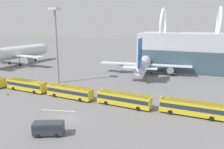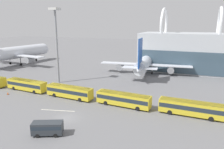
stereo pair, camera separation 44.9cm
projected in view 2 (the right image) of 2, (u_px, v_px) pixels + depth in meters
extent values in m
plane|color=slate|center=(67.00, 118.00, 43.95)|extent=(440.00, 440.00, 0.00)
torus|color=white|center=(164.00, 25.00, 88.39)|extent=(1.10, 13.95, 13.95)
torus|color=white|center=(219.00, 26.00, 80.96)|extent=(1.10, 13.95, 13.95)
cylinder|color=silver|center=(18.00, 52.00, 100.45)|extent=(8.54, 31.95, 5.52)
sphere|color=silver|center=(43.00, 49.00, 114.07)|extent=(5.41, 5.41, 5.41)
cube|color=silver|center=(15.00, 55.00, 99.01)|extent=(33.44, 6.87, 0.35)
cylinder|color=gray|center=(2.00, 57.00, 103.56)|extent=(3.06, 3.73, 2.74)
cylinder|color=gray|center=(30.00, 60.00, 95.19)|extent=(3.06, 3.73, 2.74)
cylinder|color=gray|center=(36.00, 55.00, 110.23)|extent=(0.36, 0.36, 4.52)
cylinder|color=black|center=(36.00, 60.00, 110.74)|extent=(0.55, 1.14, 1.10)
cylinder|color=gray|center=(10.00, 58.00, 101.04)|extent=(0.36, 0.36, 4.52)
cylinder|color=black|center=(10.00, 63.00, 101.56)|extent=(0.55, 1.14, 1.10)
cylinder|color=gray|center=(20.00, 59.00, 97.81)|extent=(0.36, 0.36, 4.52)
cylinder|color=black|center=(21.00, 64.00, 98.33)|extent=(0.55, 1.14, 1.10)
cylinder|color=silver|center=(146.00, 62.00, 83.04)|extent=(7.47, 30.65, 4.27)
sphere|color=silver|center=(150.00, 56.00, 97.26)|extent=(4.18, 4.18, 4.18)
cone|color=silver|center=(139.00, 70.00, 68.82)|extent=(4.74, 7.06, 4.06)
cube|color=silver|center=(145.00, 64.00, 81.47)|extent=(33.91, 6.99, 0.35)
cylinder|color=gray|center=(120.00, 67.00, 84.33)|extent=(2.79, 3.57, 2.45)
cylinder|color=gray|center=(171.00, 70.00, 79.29)|extent=(2.79, 3.57, 2.45)
cube|color=#1E4799|center=(140.00, 53.00, 68.33)|extent=(1.07, 6.37, 9.10)
cube|color=silver|center=(140.00, 68.00, 69.41)|extent=(11.38, 4.36, 0.28)
cylinder|color=gray|center=(148.00, 63.00, 93.06)|extent=(0.36, 0.36, 3.38)
cylinder|color=black|center=(148.00, 67.00, 93.44)|extent=(0.56, 1.14, 1.10)
cylinder|color=gray|center=(137.00, 68.00, 82.53)|extent=(0.36, 0.36, 3.38)
cylinder|color=black|center=(137.00, 72.00, 82.91)|extent=(0.56, 1.14, 1.10)
cylinder|color=gray|center=(152.00, 68.00, 81.05)|extent=(0.36, 0.36, 3.38)
cylinder|color=black|center=(152.00, 73.00, 81.43)|extent=(0.56, 1.14, 1.10)
cylinder|color=black|center=(1.00, 85.00, 66.18)|extent=(1.02, 0.37, 1.00)
cube|color=gold|center=(27.00, 85.00, 61.50)|extent=(12.89, 3.52, 2.64)
cube|color=#232D38|center=(27.00, 84.00, 61.44)|extent=(12.64, 3.53, 0.93)
cube|color=silver|center=(26.00, 80.00, 61.21)|extent=(12.51, 3.42, 0.12)
cylinder|color=black|center=(41.00, 90.00, 61.15)|extent=(1.02, 0.37, 1.00)
cylinder|color=black|center=(34.00, 92.00, 59.02)|extent=(1.02, 0.37, 1.00)
cylinder|color=black|center=(21.00, 86.00, 64.52)|extent=(1.02, 0.37, 1.00)
cylinder|color=black|center=(14.00, 88.00, 62.39)|extent=(1.02, 0.37, 1.00)
cube|color=gold|center=(70.00, 91.00, 55.49)|extent=(12.90, 3.56, 2.64)
cube|color=#232D38|center=(69.00, 90.00, 55.43)|extent=(12.65, 3.57, 0.93)
cube|color=silver|center=(69.00, 87.00, 55.20)|extent=(12.51, 3.45, 0.12)
cylinder|color=black|center=(85.00, 97.00, 55.13)|extent=(1.02, 0.37, 1.00)
cylinder|color=black|center=(80.00, 100.00, 53.00)|extent=(1.02, 0.37, 1.00)
cylinder|color=black|center=(61.00, 93.00, 58.52)|extent=(1.02, 0.37, 1.00)
cylinder|color=black|center=(54.00, 95.00, 56.40)|extent=(1.02, 0.37, 1.00)
cube|color=gold|center=(123.00, 99.00, 49.93)|extent=(12.91, 3.61, 2.64)
cube|color=#232D38|center=(123.00, 98.00, 49.87)|extent=(12.65, 3.62, 0.93)
cube|color=silver|center=(123.00, 94.00, 49.64)|extent=(12.52, 3.51, 0.12)
cylinder|color=black|center=(141.00, 105.00, 49.55)|extent=(1.02, 0.38, 1.00)
cylinder|color=black|center=(138.00, 109.00, 47.43)|extent=(1.02, 0.38, 1.00)
cylinder|color=black|center=(110.00, 100.00, 52.98)|extent=(1.02, 0.38, 1.00)
cylinder|color=black|center=(106.00, 103.00, 50.86)|extent=(1.02, 0.38, 1.00)
cube|color=gold|center=(191.00, 108.00, 44.73)|extent=(12.82, 3.08, 2.64)
cube|color=#232D38|center=(191.00, 107.00, 44.67)|extent=(12.57, 3.10, 0.93)
cube|color=silver|center=(191.00, 102.00, 44.44)|extent=(12.44, 2.98, 0.12)
cylinder|color=black|center=(211.00, 114.00, 44.52)|extent=(1.01, 0.33, 1.00)
cylinder|color=black|center=(211.00, 119.00, 42.36)|extent=(1.01, 0.33, 1.00)
cylinder|color=black|center=(172.00, 108.00, 47.65)|extent=(1.01, 0.33, 1.00)
cylinder|color=black|center=(170.00, 112.00, 45.49)|extent=(1.01, 0.33, 1.00)
cube|color=#2D3338|center=(47.00, 128.00, 37.04)|extent=(5.51, 4.00, 2.02)
cube|color=#232D38|center=(47.00, 126.00, 36.97)|extent=(5.38, 3.95, 0.61)
cylinder|color=black|center=(58.00, 130.00, 38.27)|extent=(0.73, 0.49, 0.70)
cylinder|color=black|center=(55.00, 136.00, 36.38)|extent=(0.73, 0.49, 0.70)
cylinder|color=black|center=(41.00, 130.00, 38.14)|extent=(0.73, 0.49, 0.70)
cylinder|color=black|center=(37.00, 136.00, 36.25)|extent=(0.73, 0.49, 0.70)
cylinder|color=gray|center=(57.00, 47.00, 67.84)|extent=(0.64, 0.64, 22.55)
cube|color=silver|center=(55.00, 9.00, 65.20)|extent=(2.71, 2.71, 0.68)
cube|color=silver|center=(58.00, 110.00, 47.78)|extent=(7.50, 2.07, 0.01)
cube|color=black|center=(8.00, 94.00, 58.48)|extent=(0.58, 0.58, 0.02)
cone|color=#EA5914|center=(8.00, 93.00, 58.40)|extent=(0.43, 0.43, 0.66)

